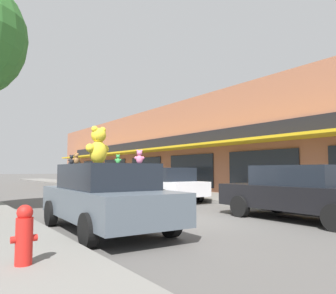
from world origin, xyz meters
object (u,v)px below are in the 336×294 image
object	(u,v)px
teddy_bear_red	(95,158)
teddy_bear_green	(118,159)
teddy_bear_brown	(76,159)
teddy_bear_white	(97,159)
parked_car_far_right	(104,178)
plush_art_car	(106,196)
parked_car_far_center	(163,183)
teddy_bear_black	(72,160)
teddy_bear_giant	(98,146)
teddy_bear_pink	(139,157)
fire_hydrant	(24,235)
parked_car_far_left	(300,192)

from	to	relation	value
teddy_bear_red	teddy_bear_green	distance (m)	1.04
teddy_bear_brown	teddy_bear_white	xyz separation A→B (m)	(0.76, 0.62, 0.03)
teddy_bear_white	parked_car_far_right	bearing A→B (deg)	-77.43
teddy_bear_brown	teddy_bear_white	size ratio (longest dim) A/B	0.83
plush_art_car	teddy_bear_green	size ratio (longest dim) A/B	20.83
teddy_bear_green	parked_car_far_right	world-z (taller)	teddy_bear_green
teddy_bear_green	parked_car_far_center	distance (m)	7.67
teddy_bear_green	teddy_bear_black	bearing A→B (deg)	1.58
teddy_bear_giant	teddy_bear_black	distance (m)	0.72
parked_car_far_right	teddy_bear_red	bearing A→B (deg)	-114.50
teddy_bear_pink	fire_hydrant	bearing A→B (deg)	54.45
teddy_bear_white	teddy_bear_giant	bearing A→B (deg)	107.68
plush_art_car	teddy_bear_pink	xyz separation A→B (m)	(0.53, -0.66, 0.90)
parked_car_far_right	parked_car_far_left	bearing A→B (deg)	-90.00
plush_art_car	parked_car_far_right	bearing A→B (deg)	68.59
plush_art_car	parked_car_far_right	distance (m)	13.22
parked_car_far_left	parked_car_far_center	bearing A→B (deg)	90.00
teddy_bear_brown	teddy_bear_pink	distance (m)	1.57
parked_car_far_left	fire_hydrant	bearing A→B (deg)	-173.62
teddy_bear_pink	teddy_bear_brown	bearing A→B (deg)	-25.32
plush_art_car	teddy_bear_white	bearing A→B (deg)	81.04
plush_art_car	teddy_bear_red	world-z (taller)	teddy_bear_red
teddy_bear_pink	parked_car_far_left	xyz separation A→B (m)	(4.70, -0.97, -0.91)
teddy_bear_green	teddy_bear_white	size ratio (longest dim) A/B	0.68
parked_car_far_right	teddy_bear_pink	bearing A→B (deg)	-110.15
parked_car_far_left	parked_car_far_center	size ratio (longest dim) A/B	1.05
teddy_bear_giant	teddy_bear_white	size ratio (longest dim) A/B	2.90
parked_car_far_left	teddy_bear_giant	bearing A→B (deg)	158.92
plush_art_car	parked_car_far_center	bearing A→B (deg)	47.77
teddy_bear_giant	teddy_bear_white	bearing A→B (deg)	-127.73
parked_car_far_left	fire_hydrant	xyz separation A→B (m)	(-7.47, -0.84, -0.24)
teddy_bear_giant	teddy_bear_red	xyz separation A→B (m)	(0.06, 0.32, -0.29)
teddy_bear_pink	teddy_bear_red	bearing A→B (deg)	-48.43
teddy_bear_pink	teddy_bear_green	world-z (taller)	teddy_bear_pink
plush_art_car	parked_car_far_left	xyz separation A→B (m)	(5.22, -1.63, -0.01)
parked_car_far_center	fire_hydrant	size ratio (longest dim) A/B	5.73
teddy_bear_red	parked_car_far_right	size ratio (longest dim) A/B	0.08
teddy_bear_giant	parked_car_far_right	world-z (taller)	teddy_bear_giant
fire_hydrant	parked_car_far_right	bearing A→B (deg)	62.91
teddy_bear_brown	parked_car_far_right	xyz separation A→B (m)	(5.78, 11.66, -0.78)
teddy_bear_red	parked_car_far_right	distance (m)	12.58
teddy_bear_brown	fire_hydrant	distance (m)	3.58
teddy_bear_pink	parked_car_far_center	xyz separation A→B (m)	(4.70, 6.05, -0.90)
teddy_bear_green	parked_car_far_right	xyz separation A→B (m)	(5.07, 12.45, -0.76)
plush_art_car	teddy_bear_red	distance (m)	1.16
plush_art_car	parked_car_far_right	world-z (taller)	parked_car_far_right
teddy_bear_black	teddy_bear_brown	bearing A→B (deg)	-168.14
teddy_bear_brown	parked_car_far_center	xyz separation A→B (m)	(5.78, 4.91, -0.87)
teddy_bear_black	fire_hydrant	world-z (taller)	teddy_bear_black
teddy_bear_pink	fire_hydrant	distance (m)	3.50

